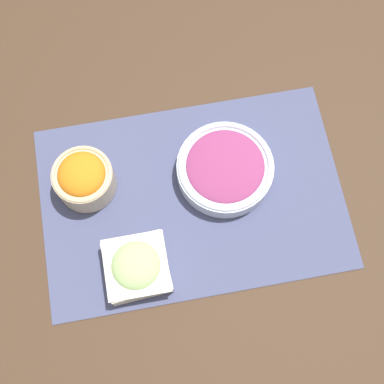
{
  "coord_description": "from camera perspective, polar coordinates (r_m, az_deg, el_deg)",
  "views": [
    {
      "loc": [
        0.06,
        0.31,
        0.98
      ],
      "look_at": [
        0.0,
        0.0,
        0.03
      ],
      "focal_mm": 50.0,
      "sensor_mm": 36.0,
      "label": 1
    }
  ],
  "objects": [
    {
      "name": "carrot_bowl",
      "position": [
        1.02,
        -11.49,
        1.47
      ],
      "size": [
        0.11,
        0.11,
        0.08
      ],
      "color": "#C6B28E",
      "rests_on": "placemat"
    },
    {
      "name": "onion_bowl",
      "position": [
        1.02,
        3.54,
        2.56
      ],
      "size": [
        0.18,
        0.18,
        0.05
      ],
      "color": "silver",
      "rests_on": "placemat"
    },
    {
      "name": "placemat",
      "position": [
        1.03,
        0.0,
        -0.56
      ],
      "size": [
        0.58,
        0.38,
        0.0
      ],
      "color": "#474C70",
      "rests_on": "ground_plane"
    },
    {
      "name": "ground_plane",
      "position": [
        1.03,
        0.0,
        -0.59
      ],
      "size": [
        3.0,
        3.0,
        0.0
      ],
      "primitive_type": "plane",
      "color": "#422D1E"
    },
    {
      "name": "cucumber_bowl",
      "position": [
        0.97,
        -5.93,
        -7.94
      ],
      "size": [
        0.12,
        0.12,
        0.06
      ],
      "color": "silver",
      "rests_on": "placemat"
    }
  ]
}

